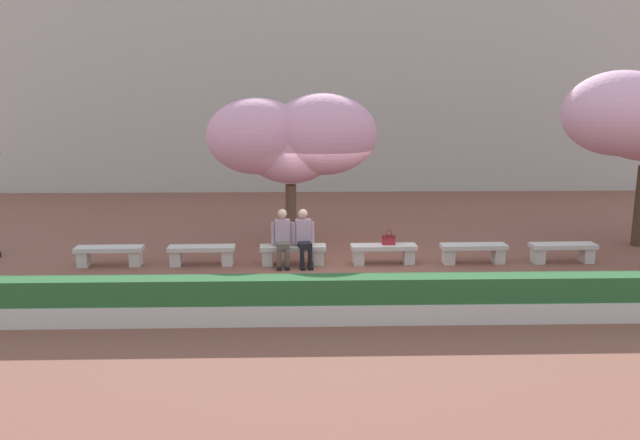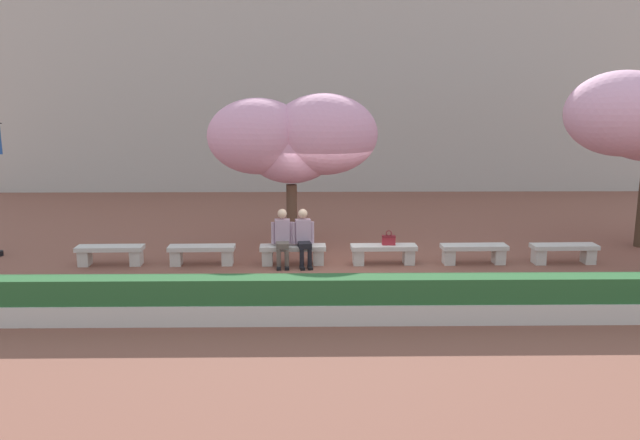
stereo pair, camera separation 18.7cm
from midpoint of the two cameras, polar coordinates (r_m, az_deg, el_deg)
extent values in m
plane|color=brown|center=(14.39, 2.05, -4.06)|extent=(100.00, 100.00, 0.00)
cube|color=#B7B2A8|center=(26.73, 0.72, 13.78)|extent=(28.00, 4.00, 9.88)
cube|color=beige|center=(14.96, -18.31, -2.46)|extent=(1.52, 0.46, 0.10)
cube|color=beige|center=(15.18, -20.38, -3.27)|extent=(0.25, 0.35, 0.35)
cube|color=beige|center=(14.86, -16.10, -3.31)|extent=(0.25, 0.35, 0.35)
cube|color=beige|center=(14.47, -10.41, -2.52)|extent=(1.52, 0.46, 0.10)
cube|color=beige|center=(14.62, -12.65, -3.38)|extent=(0.25, 0.35, 0.35)
cube|color=beige|center=(14.45, -8.09, -3.38)|extent=(0.25, 0.35, 0.35)
cube|color=beige|center=(14.27, -2.12, -2.53)|extent=(1.52, 0.46, 0.10)
cube|color=beige|center=(14.34, -4.45, -3.42)|extent=(0.25, 0.35, 0.35)
cube|color=beige|center=(14.34, 0.22, -3.38)|extent=(0.25, 0.35, 0.35)
cube|color=beige|center=(14.37, 6.22, -2.49)|extent=(1.52, 0.46, 0.10)
cube|color=beige|center=(14.36, 3.89, -3.39)|extent=(0.25, 0.35, 0.35)
cube|color=beige|center=(14.53, 8.48, -3.31)|extent=(0.25, 0.35, 0.35)
cube|color=beige|center=(14.77, 14.27, -2.40)|extent=(1.52, 0.46, 0.10)
cube|color=beige|center=(14.68, 12.04, -3.29)|extent=(0.25, 0.35, 0.35)
cube|color=beige|center=(15.00, 16.37, -3.18)|extent=(0.25, 0.35, 0.35)
cube|color=beige|center=(15.45, 21.76, -2.27)|extent=(1.52, 0.46, 0.10)
cube|color=beige|center=(15.27, 19.69, -3.14)|extent=(0.25, 0.35, 0.35)
cube|color=beige|center=(15.74, 23.64, -3.01)|extent=(0.25, 0.35, 0.35)
cube|color=black|center=(13.97, -3.40, -4.42)|extent=(0.11, 0.22, 0.06)
cylinder|color=brown|center=(13.97, -3.41, -3.53)|extent=(0.10, 0.10, 0.42)
cube|color=black|center=(13.97, -2.66, -4.41)|extent=(0.11, 0.22, 0.06)
cylinder|color=brown|center=(13.97, -2.67, -3.52)|extent=(0.10, 0.10, 0.42)
cube|color=brown|center=(14.08, -3.07, -2.27)|extent=(0.30, 0.41, 0.12)
cube|color=#B293A8|center=(14.23, -3.09, -1.01)|extent=(0.35, 0.24, 0.54)
sphere|color=beige|center=(14.15, -3.11, 0.60)|extent=(0.21, 0.21, 0.21)
cylinder|color=#B293A8|center=(14.22, -3.93, -1.19)|extent=(0.09, 0.09, 0.50)
cylinder|color=#B293A8|center=(14.22, -2.24, -1.17)|extent=(0.09, 0.09, 0.50)
cube|color=black|center=(13.95, -1.25, -4.43)|extent=(0.13, 0.23, 0.06)
cylinder|color=black|center=(13.95, -1.29, -3.53)|extent=(0.10, 0.10, 0.42)
cube|color=black|center=(13.98, -0.52, -4.39)|extent=(0.13, 0.23, 0.06)
cylinder|color=black|center=(13.98, -0.56, -3.50)|extent=(0.10, 0.10, 0.42)
cube|color=black|center=(14.07, -1.05, -2.27)|extent=(0.34, 0.44, 0.12)
cube|color=#B293A8|center=(14.22, -1.19, -1.00)|extent=(0.37, 0.27, 0.54)
sphere|color=beige|center=(14.14, -1.20, 0.60)|extent=(0.21, 0.21, 0.21)
cylinder|color=#B293A8|center=(14.18, -2.02, -1.21)|extent=(0.09, 0.09, 0.50)
cylinder|color=#B293A8|center=(14.24, -0.34, -1.14)|extent=(0.09, 0.09, 0.50)
cube|color=#A3232D|center=(14.37, 6.67, -1.84)|extent=(0.30, 0.14, 0.22)
cube|color=maroon|center=(14.35, 6.68, -1.50)|extent=(0.30, 0.15, 0.04)
torus|color=maroon|center=(14.34, 6.68, -1.22)|extent=(0.14, 0.02, 0.14)
cylinder|color=#513828|center=(15.74, -2.25, 0.32)|extent=(0.27, 0.27, 1.62)
ellipsoid|color=pink|center=(15.50, -2.30, 6.53)|extent=(2.27, 2.08, 1.71)
ellipsoid|color=pink|center=(15.37, -5.35, 7.63)|extent=(2.46, 2.22, 1.85)
ellipsoid|color=pink|center=(15.42, 0.70, 7.85)|extent=(2.65, 2.52, 1.99)
ellipsoid|color=#EAA8C6|center=(17.02, 26.24, 8.72)|extent=(2.76, 2.59, 2.07)
cube|color=beige|center=(10.82, 3.04, -8.35)|extent=(14.61, 0.50, 0.36)
cube|color=#285B2D|center=(10.70, 3.06, -6.33)|extent=(14.51, 0.44, 0.44)
camera|label=1|loc=(0.09, -89.63, 0.08)|focal=35.00mm
camera|label=2|loc=(0.09, 90.37, -0.08)|focal=35.00mm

